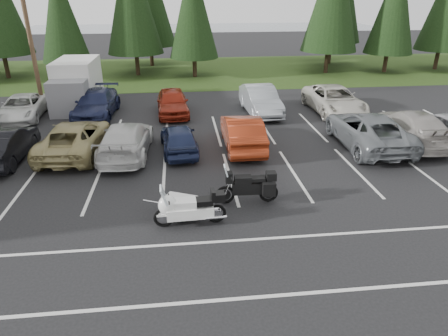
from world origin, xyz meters
TOP-DOWN VIEW (x-y plane):
  - ground at (0.00, 0.00)m, footprint 120.00×120.00m
  - grass_strip at (0.00, 24.00)m, footprint 80.00×16.00m
  - lake_water at (4.00, 55.00)m, footprint 70.00×50.00m
  - utility_pole at (-10.00, 12.00)m, footprint 1.60×0.26m
  - box_truck at (-8.00, 12.50)m, footprint 2.40×5.60m
  - stall_markings at (0.00, 2.00)m, footprint 32.00×16.00m
  - conifer_3 at (-10.50, 21.40)m, footprint 3.87×3.87m
  - conifer_5 at (0.00, 21.60)m, footprint 4.14×4.14m
  - conifer_7 at (17.50, 21.80)m, footprint 4.27×4.27m
  - car_near_1 at (-9.20, 3.83)m, footprint 1.62×4.58m
  - car_near_2 at (-6.33, 4.42)m, footprint 2.77×5.56m
  - car_near_3 at (-3.95, 3.94)m, footprint 2.34×5.30m
  - car_near_4 at (-1.54, 4.03)m, footprint 1.94×4.08m
  - car_near_5 at (1.49, 4.27)m, footprint 1.74×4.85m
  - car_near_6 at (7.57, 3.80)m, footprint 2.84×5.97m
  - car_near_7 at (9.89, 4.08)m, footprint 2.56×5.68m
  - car_near_8 at (12.10, 4.56)m, footprint 1.58×3.92m
  - car_far_0 at (-10.68, 10.41)m, footprint 2.59×4.98m
  - car_far_1 at (-6.38, 10.36)m, footprint 2.41×5.38m
  - car_far_2 at (-1.86, 10.27)m, footprint 2.07×4.63m
  - car_far_3 at (3.50, 9.93)m, footprint 1.99×5.10m
  - car_far_4 at (8.06, 9.57)m, footprint 2.77×5.76m
  - touring_motorcycle at (-1.24, -2.41)m, footprint 2.65×0.93m
  - cargo_trailer at (-1.56, -1.86)m, footprint 1.75×1.42m
  - adventure_motorcycle at (0.83, -1.16)m, footprint 2.51×0.93m

SIDE VIEW (x-z plane):
  - ground at x=0.00m, z-range 0.00..0.00m
  - lake_water at x=4.00m, z-range -0.01..0.01m
  - stall_markings at x=0.00m, z-range 0.00..0.01m
  - grass_strip at x=0.00m, z-range 0.00..0.01m
  - cargo_trailer at x=-1.56m, z-range 0.00..0.71m
  - car_near_8 at x=12.10m, z-range 0.00..1.34m
  - car_far_0 at x=-10.68m, z-range 0.00..1.34m
  - car_near_4 at x=-1.54m, z-range 0.00..1.35m
  - touring_motorcycle at x=-1.24m, z-range 0.00..1.45m
  - car_near_1 at x=-9.20m, z-range 0.00..1.51m
  - car_near_2 at x=-6.33m, z-range 0.00..1.51m
  - car_near_3 at x=-3.95m, z-range 0.00..1.51m
  - adventure_motorcycle at x=0.83m, z-range 0.00..1.51m
  - car_far_1 at x=-6.38m, z-range 0.00..1.53m
  - car_far_2 at x=-1.86m, z-range 0.00..1.54m
  - car_far_4 at x=8.06m, z-range 0.00..1.58m
  - car_near_5 at x=1.49m, z-range 0.00..1.59m
  - car_near_7 at x=9.89m, z-range 0.00..1.61m
  - car_near_6 at x=7.57m, z-range 0.00..1.65m
  - car_far_3 at x=3.50m, z-range 0.00..1.65m
  - box_truck at x=-8.00m, z-range 0.00..2.90m
  - utility_pole at x=-10.00m, z-range 0.20..9.20m
  - conifer_3 at x=-10.50m, z-range 0.76..9.78m
  - conifer_5 at x=0.00m, z-range 0.81..10.45m
  - conifer_7 at x=17.50m, z-range 0.84..10.78m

